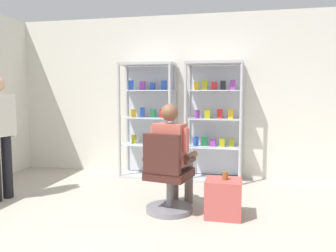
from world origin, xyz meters
TOP-DOWN VIEW (x-y plane):
  - back_wall at (0.00, 3.00)m, footprint 6.00×0.10m
  - display_cabinet_left at (-0.55, 2.76)m, footprint 0.90×0.45m
  - display_cabinet_right at (0.55, 2.76)m, footprint 0.90×0.45m
  - office_chair at (0.16, 1.08)m, footprint 0.61×0.57m
  - seated_shopkeeper at (0.19, 1.24)m, footprint 0.54×0.61m
  - storage_crate at (0.81, 1.10)m, footprint 0.41×0.36m
  - tea_glass at (0.82, 1.10)m, footprint 0.06×0.06m

SIDE VIEW (x-z plane):
  - storage_crate at x=0.81m, z-range 0.00..0.44m
  - office_chair at x=0.16m, z-range -0.09..0.87m
  - tea_glass at x=0.82m, z-range 0.44..0.53m
  - seated_shopkeeper at x=0.19m, z-range 0.07..1.36m
  - display_cabinet_right at x=0.55m, z-range 0.02..1.92m
  - display_cabinet_left at x=-0.55m, z-range 0.02..1.92m
  - back_wall at x=0.00m, z-range 0.00..2.70m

